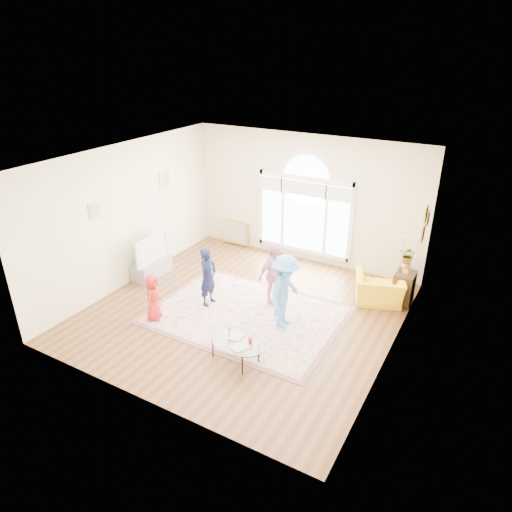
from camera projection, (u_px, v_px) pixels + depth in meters
The scene contains 17 objects.
ground at pixel (244, 311), 9.54m from camera, with size 6.00×6.00×0.00m, color #5C3418.
room_shell at pixel (303, 203), 11.10m from camera, with size 6.00×6.00×6.00m.
area_rug at pixel (246, 315), 9.40m from camera, with size 3.60×2.60×0.02m, color beige.
rug_border at pixel (246, 315), 9.40m from camera, with size 3.80×2.80×0.01m, color #895052.
tv_console at pixel (152, 268), 10.91m from camera, with size 0.45×1.00×0.42m, color gray.
television at pixel (150, 247), 10.68m from camera, with size 0.18×1.16×0.67m.
coffee_table at pixel (235, 341), 7.92m from camera, with size 1.27×0.96×0.54m.
armchair at pixel (379, 289), 9.74m from camera, with size 0.99×0.86×0.64m, color yellow.
side_cabinet at pixel (404, 287), 9.75m from camera, with size 0.40×0.50×0.70m, color black.
floor_lamp at pixel (403, 247), 9.39m from camera, with size 0.28×0.28×1.51m.
plant_pedestal at pixel (405, 278), 10.16m from camera, with size 0.20×0.20×0.70m, color white.
potted_plant at pixel (408, 255), 9.93m from camera, with size 0.36×0.31×0.40m, color #33722D.
leaning_picture at pixel (236, 244), 12.71m from camera, with size 0.80×0.05×0.62m, color tan.
child_red at pixel (153, 297), 9.07m from camera, with size 0.48×0.31×0.98m, color red.
child_navy at pixel (208, 277), 9.53m from camera, with size 0.47×0.31×1.28m, color #121636.
child_pink at pixel (273, 274), 9.60m from camera, with size 0.78×0.32×1.33m, color pink.
child_blue at pixel (285, 291), 8.74m from camera, with size 0.97×0.56×1.51m, color #5297E6.
Camera 1 is at (4.23, -6.96, 5.11)m, focal length 32.00 mm.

